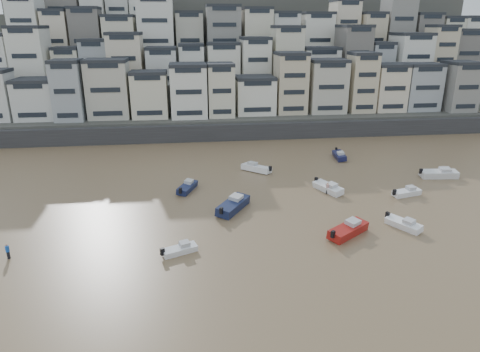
{
  "coord_description": "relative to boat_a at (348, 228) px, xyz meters",
  "views": [
    {
      "loc": [
        -4.09,
        -24.34,
        23.39
      ],
      "look_at": [
        2.65,
        30.0,
        4.0
      ],
      "focal_mm": 32.0,
      "sensor_mm": 36.0,
      "label": 1
    }
  ],
  "objects": [
    {
      "name": "boat_j",
      "position": [
        -19.62,
        -1.93,
        -0.31
      ],
      "size": [
        4.35,
        2.87,
        1.13
      ],
      "primitive_type": null,
      "rotation": [
        0.0,
        0.0,
        0.4
      ],
      "color": "white",
      "rests_on": "ground"
    },
    {
      "name": "boat_a",
      "position": [
        0.0,
        0.0,
        0.0
      ],
      "size": [
        6.43,
        5.4,
        1.74
      ],
      "primitive_type": null,
      "rotation": [
        0.0,
        0.0,
        0.61
      ],
      "color": "maroon",
      "rests_on": "ground"
    },
    {
      "name": "person_blue",
      "position": [
        -37.64,
        -0.77,
        -0.0
      ],
      "size": [
        0.44,
        0.44,
        1.74
      ],
      "primitive_type": null,
      "color": "#174DB1",
      "rests_on": "ground"
    },
    {
      "name": "person_pink",
      "position": [
        1.68,
        12.96,
        -0.0
      ],
      "size": [
        0.44,
        0.44,
        1.74
      ],
      "primitive_type": null,
      "color": "tan",
      "rests_on": "ground"
    },
    {
      "name": "boat_c",
      "position": [
        -12.65,
        8.81,
        0.08
      ],
      "size": [
        5.74,
        7.12,
        1.91
      ],
      "primitive_type": null,
      "rotation": [
        0.0,
        0.0,
        0.99
      ],
      "color": "#141C3F",
      "rests_on": "ground"
    },
    {
      "name": "boat_d",
      "position": [
        12.88,
        10.82,
        -0.22
      ],
      "size": [
        5.02,
        2.71,
        1.3
      ],
      "primitive_type": null,
      "rotation": [
        0.0,
        0.0,
        0.25
      ],
      "color": "white",
      "rests_on": "ground"
    },
    {
      "name": "hillside",
      "position": [
        0.63,
        85.87,
        12.14
      ],
      "size": [
        141.04,
        66.0,
        50.0
      ],
      "color": "#4C4C47",
      "rests_on": "ground"
    },
    {
      "name": "boat_b",
      "position": [
        7.34,
        0.88,
        -0.21
      ],
      "size": [
        3.83,
        5.0,
        1.33
      ],
      "primitive_type": null,
      "rotation": [
        0.0,
        0.0,
        -1.04
      ],
      "color": "white",
      "rests_on": "ground"
    },
    {
      "name": "boat_e",
      "position": [
        2.05,
        13.76,
        -0.11
      ],
      "size": [
        4.01,
        5.86,
        1.53
      ],
      "primitive_type": null,
      "rotation": [
        0.0,
        0.0,
        -1.14
      ],
      "color": "silver",
      "rests_on": "ground"
    },
    {
      "name": "harbor_wall",
      "position": [
        -4.1,
        46.03,
        0.88
      ],
      "size": [
        140.0,
        3.0,
        3.5
      ],
      "primitive_type": "cube",
      "color": "#38383A",
      "rests_on": "ground"
    },
    {
      "name": "boat_i",
      "position": [
        9.4,
        29.68,
        -0.13
      ],
      "size": [
        2.32,
        5.58,
        1.48
      ],
      "primitive_type": null,
      "rotation": [
        0.0,
        0.0,
        -1.67
      ],
      "color": "#13163C",
      "rests_on": "ground"
    },
    {
      "name": "boat_h",
      "position": [
        -7.04,
        24.27,
        -0.09
      ],
      "size": [
        5.56,
        5.17,
        1.56
      ],
      "primitive_type": null,
      "rotation": [
        0.0,
        0.0,
        2.43
      ],
      "color": "white",
      "rests_on": "ground"
    },
    {
      "name": "boat_f",
      "position": [
        -18.68,
        16.69,
        -0.15
      ],
      "size": [
        3.65,
        5.54,
        1.44
      ],
      "primitive_type": null,
      "rotation": [
        0.0,
        0.0,
        1.17
      ],
      "color": "#151D42",
      "rests_on": "ground"
    },
    {
      "name": "boat_g",
      "position": [
        21.84,
        17.51,
        0.0
      ],
      "size": [
        6.59,
        2.72,
        1.75
      ],
      "primitive_type": null,
      "rotation": [
        0.0,
        0.0,
        -0.1
      ],
      "color": "silver",
      "rests_on": "ground"
    }
  ]
}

